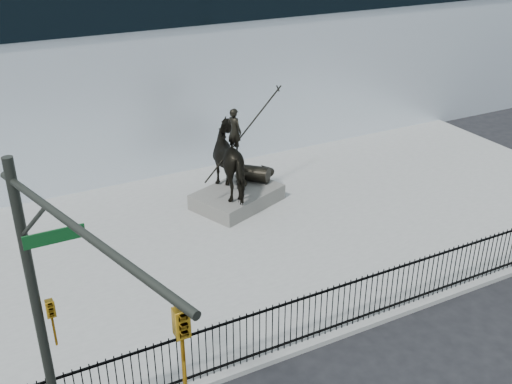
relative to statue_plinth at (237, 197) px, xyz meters
name	(u,v)px	position (x,y,z in m)	size (l,w,h in m)	color
ground	(353,367)	(-1.24, -9.19, -0.44)	(120.00, 120.00, 0.00)	black
plaza	(233,239)	(-1.24, -2.19, -0.37)	(30.00, 12.00, 0.15)	gray
building	(116,40)	(-1.24, 10.81, 4.06)	(44.00, 14.00, 9.00)	silver
picket_fence	(327,311)	(-1.24, -7.94, 0.46)	(22.10, 0.10, 1.50)	black
statue_plinth	(237,197)	(0.00, 0.00, 0.00)	(3.14, 2.16, 0.59)	#5E5B56
equestrian_statue	(238,160)	(0.06, 0.02, 1.53)	(3.77, 3.08, 3.41)	black
traffic_signal_left	(62,335)	(-7.99, -9.81, 3.59)	(1.52, 4.84, 7.00)	#242722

